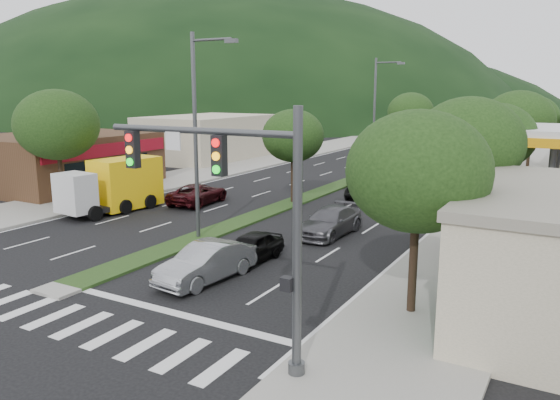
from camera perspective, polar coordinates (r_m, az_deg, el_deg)
The scene contains 28 objects.
ground at distance 22.35m, azimuth -21.36°, elevation -8.58°, with size 160.00×160.00×0.00m, color black.
sidewalk_right at distance 38.90m, azimuth 22.95°, elevation -0.23°, with size 5.00×90.00×0.15m, color gray.
sidewalk_left at distance 48.72m, azimuth -8.28°, elevation 2.77°, with size 6.00×90.00×0.15m, color gray.
median at distance 44.83m, azimuth 7.41°, elevation 2.02°, with size 1.60×56.00×0.12m, color #1B3312.
crosswalk at distance 21.25m, azimuth -25.58°, elevation -9.96°, with size 19.00×2.20×0.01m, color silver.
traffic_signal at distance 14.01m, azimuth -3.92°, elevation 0.25°, with size 6.12×0.40×7.00m.
shop_left at distance 45.20m, azimuth -21.72°, elevation 3.88°, with size 10.15×12.00×4.00m.
bldg_left_far at distance 59.18m, azimuth -7.60°, elevation 6.49°, with size 9.00×14.00×4.60m, color beige.
hill_far at distance 156.58m, azimuth -8.65°, elevation 8.68°, with size 176.00×132.00×82.00m, color black.
tree_r_a at distance 17.79m, azimuth 14.21°, elevation 2.90°, with size 4.60×4.60×6.63m.
tree_r_b at distance 25.52m, azimuth 19.11°, elevation 5.62°, with size 4.80×4.80×6.94m.
tree_r_c at distance 33.41m, azimuth 21.67°, elevation 6.19°, with size 4.40×4.40×6.48m.
tree_r_d at distance 43.29m, azimuth 23.64°, elevation 7.65°, with size 5.00×5.00×7.17m.
tree_r_e at distance 53.24m, azimuth 24.82°, elevation 7.79°, with size 4.60×4.60×6.71m.
tree_med_near at distance 35.29m, azimuth 1.37°, elevation 6.72°, with size 4.00×4.00×6.02m.
tree_med_far at distance 59.41m, azimuth 13.48°, elevation 8.91°, with size 4.80×4.80×6.94m.
tree_l_a at distance 37.17m, azimuth -22.28°, elevation 7.28°, with size 5.20×5.20×7.25m.
streetlight_near at distance 26.71m, azimuth -8.51°, elevation 7.54°, with size 2.60×0.25×10.00m.
streetlight_mid at distance 48.86m, azimuth 10.06°, elevation 9.23°, with size 2.60×0.25×10.00m.
sedan_silver at distance 21.58m, azimuth -7.72°, elevation -6.51°, with size 1.57×4.49×1.48m, color #94969A.
suv_maroon at distance 36.01m, azimuth -8.55°, elevation 0.65°, with size 2.22×4.82×1.34m, color black.
car_queue_a at distance 23.72m, azimuth -3.12°, elevation -5.00°, with size 1.51×3.76×1.28m, color black.
car_queue_b at distance 28.15m, azimuth 5.25°, elevation -2.26°, with size 1.96×4.81×1.40m, color #4C4B50.
car_queue_c at distance 43.18m, azimuth 8.72°, elevation 2.39°, with size 1.34×3.83×1.26m, color #530D16.
car_queue_d at distance 37.66m, azimuth 9.65°, elevation 1.24°, with size 2.55×5.54×1.54m, color black.
car_queue_e at distance 47.76m, azimuth 11.13°, elevation 3.29°, with size 1.71×4.25×1.45m, color #454549.
box_truck at distance 34.85m, azimuth -16.76°, elevation 1.32°, with size 3.01×6.65×3.19m.
motorhome at distance 46.30m, azimuth 17.15°, elevation 4.15°, with size 3.83×9.31×3.47m.
Camera 1 is at (16.63, -12.98, 7.37)m, focal length 35.00 mm.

